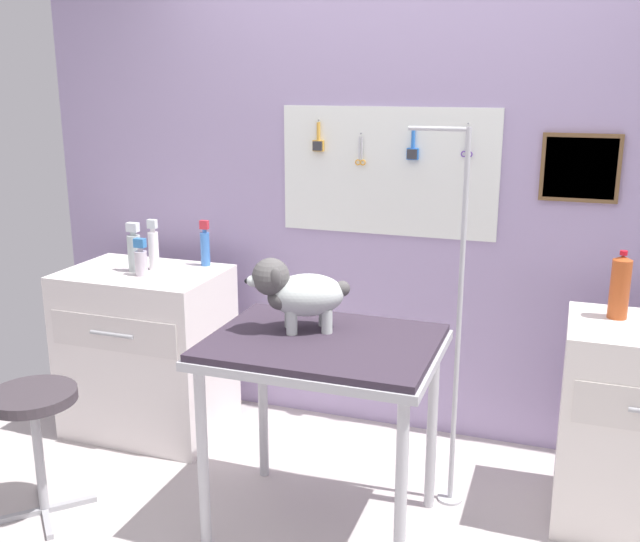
# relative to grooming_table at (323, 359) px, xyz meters

# --- Properties ---
(rear_wall_panel) EXTENTS (4.00, 0.11, 2.30)m
(rear_wall_panel) POSITION_rel_grooming_table_xyz_m (0.05, 1.03, 0.41)
(rear_wall_panel) COLOR #A692BD
(rear_wall_panel) RESTS_ON ground
(grooming_table) EXTENTS (0.91, 0.70, 0.84)m
(grooming_table) POSITION_rel_grooming_table_xyz_m (0.00, 0.00, 0.00)
(grooming_table) COLOR #B7B7BC
(grooming_table) RESTS_ON ground
(grooming_arm) EXTENTS (0.29, 0.11, 1.64)m
(grooming_arm) POSITION_rel_grooming_table_xyz_m (0.47, 0.37, 0.02)
(grooming_arm) COLOR #B7B7BC
(grooming_arm) RESTS_ON ground
(dog) EXTENTS (0.41, 0.31, 0.30)m
(dog) POSITION_rel_grooming_table_xyz_m (-0.13, 0.06, 0.25)
(dog) COLOR silver
(dog) RESTS_ON grooming_table
(counter_left) EXTENTS (0.80, 0.58, 0.87)m
(counter_left) POSITION_rel_grooming_table_xyz_m (-1.17, 0.54, -0.31)
(counter_left) COLOR silver
(counter_left) RESTS_ON ground
(stool) EXTENTS (0.36, 0.36, 0.57)m
(stool) POSITION_rel_grooming_table_xyz_m (-1.17, -0.32, -0.28)
(stool) COLOR #9E9EA3
(stool) RESTS_ON ground
(spray_bottle_tall) EXTENTS (0.07, 0.07, 0.25)m
(spray_bottle_tall) POSITION_rel_grooming_table_xyz_m (-1.20, 0.52, 0.23)
(spray_bottle_tall) COLOR #AFBCBB
(spray_bottle_tall) RESTS_ON counter_left
(detangler_spray) EXTENTS (0.05, 0.05, 0.26)m
(detangler_spray) POSITION_rel_grooming_table_xyz_m (-1.12, 0.59, 0.24)
(detangler_spray) COLOR white
(detangler_spray) RESTS_ON counter_left
(shampoo_bottle) EXTENTS (0.05, 0.05, 0.24)m
(shampoo_bottle) POSITION_rel_grooming_table_xyz_m (-0.91, 0.75, 0.23)
(shampoo_bottle) COLOR #3B72C1
(shampoo_bottle) RESTS_ON counter_left
(pump_bottle_white) EXTENTS (0.06, 0.06, 0.19)m
(pump_bottle_white) POSITION_rel_grooming_table_xyz_m (-1.12, 0.46, 0.20)
(pump_bottle_white) COLOR #B9AFBB
(pump_bottle_white) RESTS_ON counter_left
(soda_bottle) EXTENTS (0.08, 0.08, 0.28)m
(soda_bottle) POSITION_rel_grooming_table_xyz_m (1.09, 0.55, 0.25)
(soda_bottle) COLOR #B94E20
(soda_bottle) RESTS_ON cabinet_right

